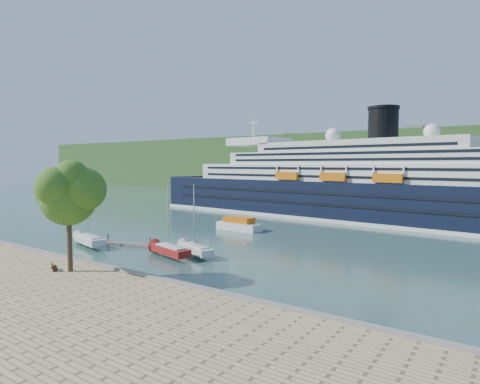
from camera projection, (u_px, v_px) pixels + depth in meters
ground at (65, 266)px, 46.39m from camera, size 400.00×400.00×0.00m
far_hillside at (391, 163)px, 164.53m from camera, size 400.00×50.00×24.00m
quay_coping at (63, 256)px, 46.14m from camera, size 220.00×0.50×0.30m
cruise_ship at (332, 165)px, 86.99m from camera, size 104.26×24.66×23.20m
park_bench at (54, 266)px, 40.59m from camera, size 1.47×1.06×0.87m
promenade_tree at (69, 212)px, 39.93m from camera, size 7.27×7.27×12.04m
floating_pontoon at (139, 245)px, 57.40m from camera, size 16.89×5.51×0.37m
sailboat_white_near at (89, 213)px, 56.63m from camera, size 7.80×3.80×9.71m
sailboat_red at (170, 221)px, 49.99m from camera, size 7.43×3.65×9.26m
sailboat_white_far at (196, 222)px, 50.87m from camera, size 7.01×4.18×8.76m
tender_launch at (239, 224)px, 71.47m from camera, size 8.66×3.49×2.34m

